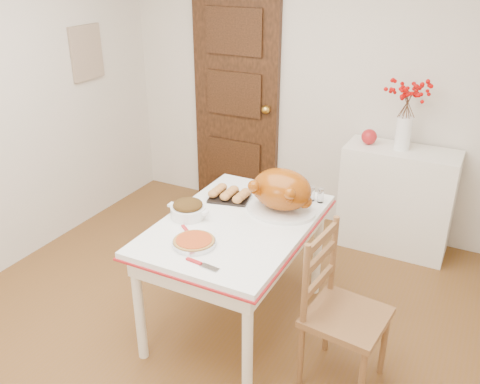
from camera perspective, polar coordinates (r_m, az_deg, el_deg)
The scene contains 17 objects.
floor at distance 3.43m, azimuth -5.49°, elevation -16.23°, with size 3.50×4.00×0.00m, color brown.
wall_back at distance 4.50m, azimuth 7.82°, elevation 11.86°, with size 3.50×0.00×2.50m, color beige.
door_back at distance 4.80m, azimuth -0.45°, elevation 10.20°, with size 0.85×0.06×2.06m, color black.
photo_board at distance 4.68m, azimuth -16.76°, elevation 14.69°, with size 0.03×0.35×0.45m, color tan.
sideboard at distance 4.36m, azimuth 17.03°, elevation -0.84°, with size 0.87×0.39×0.87m, color white.
kitchen_table at distance 3.35m, azimuth -0.40°, elevation -9.09°, with size 0.88×1.28×0.76m, color white, non-canonical shape.
chair_oak at distance 2.93m, azimuth 11.85°, elevation -13.15°, with size 0.42×0.42×0.94m, color brown, non-canonical shape.
berry_vase at distance 4.12m, azimuth 18.02°, elevation 8.05°, with size 0.28×0.28×0.53m, color white, non-canonical shape.
apple at distance 4.22m, azimuth 14.22°, elevation 6.00°, with size 0.12×0.12×0.12m, color #A7181C.
turkey_platter at distance 3.21m, azimuth 4.68°, elevation 0.04°, with size 0.45×0.36×0.28m, color #87400B, non-canonical shape.
pumpkin_pie at distance 2.90m, azimuth -5.15°, elevation -5.50°, with size 0.24×0.24×0.05m, color #AE3F17.
stuffing_dish at distance 3.20m, azimuth -5.83°, elevation -1.89°, with size 0.28×0.22×0.11m, color #463110, non-canonical shape.
rolls_tray at distance 3.42m, azimuth -1.17°, elevation -0.24°, with size 0.26×0.21×0.07m, color #C2773C, non-canonical shape.
pie_server at distance 2.73m, azimuth -4.26°, elevation -8.05°, with size 0.21×0.06×0.01m, color silver, non-canonical shape.
carving_knife at distance 3.02m, azimuth -5.65°, elevation -4.67°, with size 0.23×0.06×0.01m, color silver, non-canonical shape.
drinking_glass at distance 3.54m, azimuth 3.64°, elevation 0.99°, with size 0.06×0.06×0.11m, color white.
shaker_pair at distance 3.41m, azimuth 8.51°, elevation -0.28°, with size 0.10×0.04×0.10m, color white, non-canonical shape.
Camera 1 is at (1.46, -2.14, 2.26)m, focal length 38.21 mm.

